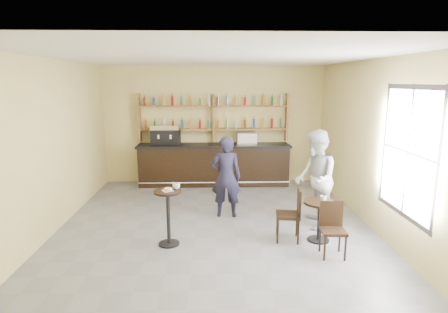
{
  "coord_description": "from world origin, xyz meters",
  "views": [
    {
      "loc": [
        -0.05,
        -6.8,
        2.78
      ],
      "look_at": [
        0.2,
        0.8,
        1.25
      ],
      "focal_mm": 30.0,
      "sensor_mm": 36.0,
      "label": 1
    }
  ],
  "objects_px": {
    "chair_west": "(288,214)",
    "pedestal_table": "(168,218)",
    "espresso_machine": "(166,135)",
    "pastry_case": "(247,138)",
    "cafe_table": "(319,221)",
    "bar_counter": "(214,164)",
    "chair_south": "(333,230)",
    "man_main": "(226,177)",
    "patron_second": "(315,179)"
  },
  "relations": [
    {
      "from": "chair_west",
      "to": "pedestal_table",
      "type": "bearing_deg",
      "value": -78.22
    },
    {
      "from": "espresso_machine",
      "to": "pedestal_table",
      "type": "xyz_separation_m",
      "value": [
        0.48,
        -3.85,
        -0.89
      ]
    },
    {
      "from": "pastry_case",
      "to": "cafe_table",
      "type": "height_order",
      "value": "pastry_case"
    },
    {
      "from": "bar_counter",
      "to": "espresso_machine",
      "type": "height_order",
      "value": "espresso_machine"
    },
    {
      "from": "chair_south",
      "to": "espresso_machine",
      "type": "bearing_deg",
      "value": 129.17
    },
    {
      "from": "cafe_table",
      "to": "bar_counter",
      "type": "bearing_deg",
      "value": 115.86
    },
    {
      "from": "pedestal_table",
      "to": "chair_west",
      "type": "distance_m",
      "value": 2.09
    },
    {
      "from": "cafe_table",
      "to": "chair_west",
      "type": "xyz_separation_m",
      "value": [
        -0.55,
        0.05,
        0.12
      ]
    },
    {
      "from": "man_main",
      "to": "cafe_table",
      "type": "xyz_separation_m",
      "value": [
        1.6,
        -1.29,
        -0.49
      ]
    },
    {
      "from": "man_main",
      "to": "chair_south",
      "type": "distance_m",
      "value": 2.54
    },
    {
      "from": "man_main",
      "to": "chair_south",
      "type": "xyz_separation_m",
      "value": [
        1.65,
        -1.89,
        -0.41
      ]
    },
    {
      "from": "espresso_machine",
      "to": "chair_west",
      "type": "distance_m",
      "value": 4.61
    },
    {
      "from": "chair_west",
      "to": "patron_second",
      "type": "distance_m",
      "value": 1.01
    },
    {
      "from": "chair_south",
      "to": "man_main",
      "type": "bearing_deg",
      "value": 134.32
    },
    {
      "from": "espresso_machine",
      "to": "man_main",
      "type": "distance_m",
      "value": 2.96
    },
    {
      "from": "espresso_machine",
      "to": "pastry_case",
      "type": "bearing_deg",
      "value": 5.61
    },
    {
      "from": "espresso_machine",
      "to": "cafe_table",
      "type": "xyz_separation_m",
      "value": [
        3.12,
        -3.78,
        -1.01
      ]
    },
    {
      "from": "bar_counter",
      "to": "chair_west",
      "type": "distance_m",
      "value": 3.94
    },
    {
      "from": "chair_west",
      "to": "patron_second",
      "type": "xyz_separation_m",
      "value": [
        0.64,
        0.63,
        0.47
      ]
    },
    {
      "from": "pastry_case",
      "to": "man_main",
      "type": "bearing_deg",
      "value": -98.21
    },
    {
      "from": "pedestal_table",
      "to": "chair_west",
      "type": "height_order",
      "value": "pedestal_table"
    },
    {
      "from": "bar_counter",
      "to": "pastry_case",
      "type": "distance_m",
      "value": 1.14
    },
    {
      "from": "patron_second",
      "to": "cafe_table",
      "type": "bearing_deg",
      "value": -0.56
    },
    {
      "from": "pastry_case",
      "to": "patron_second",
      "type": "distance_m",
      "value": 3.28
    },
    {
      "from": "cafe_table",
      "to": "chair_south",
      "type": "height_order",
      "value": "chair_south"
    },
    {
      "from": "espresso_machine",
      "to": "patron_second",
      "type": "bearing_deg",
      "value": -38.38
    },
    {
      "from": "pastry_case",
      "to": "patron_second",
      "type": "relative_size",
      "value": 0.28
    },
    {
      "from": "bar_counter",
      "to": "man_main",
      "type": "relative_size",
      "value": 2.41
    },
    {
      "from": "patron_second",
      "to": "chair_west",
      "type": "bearing_deg",
      "value": -38.49
    },
    {
      "from": "pedestal_table",
      "to": "patron_second",
      "type": "relative_size",
      "value": 0.51
    },
    {
      "from": "pedestal_table",
      "to": "chair_south",
      "type": "bearing_deg",
      "value": -11.08
    },
    {
      "from": "patron_second",
      "to": "man_main",
      "type": "bearing_deg",
      "value": -103.16
    },
    {
      "from": "bar_counter",
      "to": "pedestal_table",
      "type": "bearing_deg",
      "value": -101.84
    },
    {
      "from": "bar_counter",
      "to": "chair_south",
      "type": "xyz_separation_m",
      "value": [
        1.88,
        -4.38,
        -0.12
      ]
    },
    {
      "from": "espresso_machine",
      "to": "chair_west",
      "type": "xyz_separation_m",
      "value": [
        2.57,
        -3.73,
        -0.89
      ]
    },
    {
      "from": "patron_second",
      "to": "pedestal_table",
      "type": "bearing_deg",
      "value": -67.76
    },
    {
      "from": "cafe_table",
      "to": "chair_west",
      "type": "bearing_deg",
      "value": 174.81
    },
    {
      "from": "chair_west",
      "to": "chair_south",
      "type": "relative_size",
      "value": 1.09
    },
    {
      "from": "pedestal_table",
      "to": "patron_second",
      "type": "xyz_separation_m",
      "value": [
        2.72,
        0.76,
        0.46
      ]
    },
    {
      "from": "pedestal_table",
      "to": "patron_second",
      "type": "distance_m",
      "value": 2.87
    },
    {
      "from": "pedestal_table",
      "to": "patron_second",
      "type": "bearing_deg",
      "value": 15.5
    },
    {
      "from": "man_main",
      "to": "patron_second",
      "type": "bearing_deg",
      "value": 163.9
    },
    {
      "from": "pastry_case",
      "to": "chair_west",
      "type": "distance_m",
      "value": 3.83
    },
    {
      "from": "bar_counter",
      "to": "patron_second",
      "type": "bearing_deg",
      "value": -58.2
    },
    {
      "from": "pastry_case",
      "to": "chair_west",
      "type": "height_order",
      "value": "pastry_case"
    },
    {
      "from": "bar_counter",
      "to": "chair_west",
      "type": "bearing_deg",
      "value": -71.04
    },
    {
      "from": "bar_counter",
      "to": "pastry_case",
      "type": "relative_size",
      "value": 7.81
    },
    {
      "from": "man_main",
      "to": "chair_west",
      "type": "xyz_separation_m",
      "value": [
        1.05,
        -1.24,
        -0.37
      ]
    },
    {
      "from": "man_main",
      "to": "cafe_table",
      "type": "bearing_deg",
      "value": 144.83
    },
    {
      "from": "man_main",
      "to": "cafe_table",
      "type": "distance_m",
      "value": 2.11
    }
  ]
}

